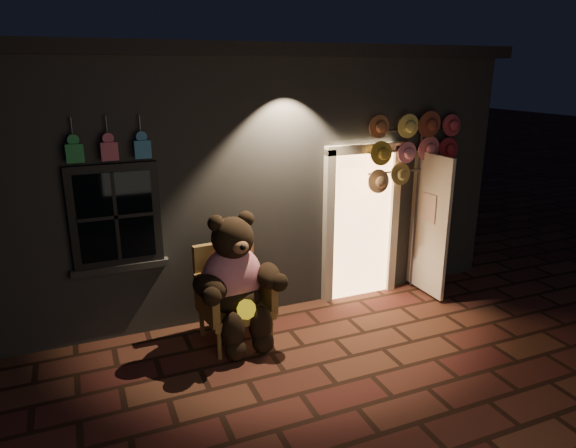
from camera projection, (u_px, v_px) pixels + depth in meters
ground at (319, 364)px, 5.72m from camera, size 60.00×60.00×0.00m
shop_building at (218, 156)px, 8.73m from camera, size 7.30×5.95×3.51m
wicker_armchair at (232, 293)px, 6.15m from camera, size 0.86×0.79×1.16m
teddy_bear at (236, 281)px, 5.95m from camera, size 1.15×0.93×1.59m
hat_rack at (412, 149)px, 6.98m from camera, size 1.45×0.22×2.57m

